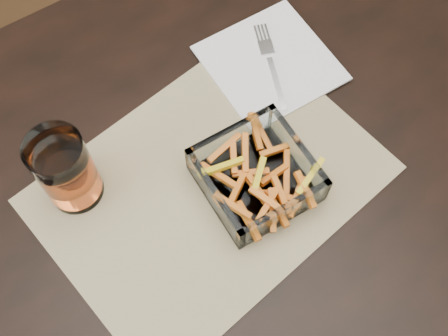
{
  "coord_description": "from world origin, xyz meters",
  "views": [
    {
      "loc": [
        -0.23,
        -0.24,
        1.47
      ],
      "look_at": [
        -0.05,
        0.03,
        0.78
      ],
      "focal_mm": 45.0,
      "sensor_mm": 36.0,
      "label": 1
    }
  ],
  "objects_px": {
    "dining_table": "(263,201)",
    "fork": "(271,63)",
    "tumbler": "(67,172)",
    "glass_bowl": "(256,176)"
  },
  "relations": [
    {
      "from": "tumbler",
      "to": "glass_bowl",
      "type": "bearing_deg",
      "value": -30.73
    },
    {
      "from": "glass_bowl",
      "to": "fork",
      "type": "bearing_deg",
      "value": 48.97
    },
    {
      "from": "tumbler",
      "to": "fork",
      "type": "relative_size",
      "value": 0.83
    },
    {
      "from": "glass_bowl",
      "to": "fork",
      "type": "height_order",
      "value": "glass_bowl"
    },
    {
      "from": "dining_table",
      "to": "fork",
      "type": "distance_m",
      "value": 0.21
    },
    {
      "from": "glass_bowl",
      "to": "tumbler",
      "type": "height_order",
      "value": "tumbler"
    },
    {
      "from": "dining_table",
      "to": "fork",
      "type": "height_order",
      "value": "fork"
    },
    {
      "from": "dining_table",
      "to": "tumbler",
      "type": "bearing_deg",
      "value": 151.14
    },
    {
      "from": "glass_bowl",
      "to": "fork",
      "type": "relative_size",
      "value": 0.94
    },
    {
      "from": "fork",
      "to": "tumbler",
      "type": "bearing_deg",
      "value": -154.26
    }
  ]
}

